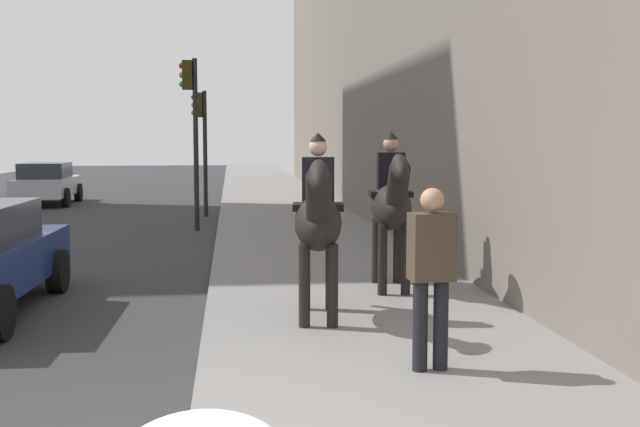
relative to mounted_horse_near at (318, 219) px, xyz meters
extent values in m
ellipsoid|color=black|center=(0.08, -0.01, -0.05)|extent=(1.55, 0.72, 0.66)
cylinder|color=black|center=(-0.38, -0.12, -0.73)|extent=(0.13, 0.13, 0.96)
cylinder|color=black|center=(-0.35, 0.20, -0.73)|extent=(0.13, 0.13, 0.96)
cylinder|color=black|center=(0.51, -0.22, -0.73)|extent=(0.13, 0.13, 0.96)
cylinder|color=black|center=(0.54, 0.10, -0.73)|extent=(0.13, 0.13, 0.96)
cylinder|color=black|center=(-0.69, 0.07, 0.30)|extent=(0.66, 0.35, 0.68)
ellipsoid|color=black|center=(-0.89, 0.10, 0.55)|extent=(0.65, 0.29, 0.49)
cylinder|color=black|center=(0.79, -0.08, -0.15)|extent=(0.29, 0.13, 0.55)
cube|color=black|center=(0.13, -0.01, 0.13)|extent=(0.50, 0.64, 0.08)
cube|color=black|center=(0.13, -0.01, 0.45)|extent=(0.32, 0.41, 0.55)
sphere|color=#D8AD8C|center=(0.13, -0.01, 0.84)|extent=(0.22, 0.22, 0.22)
cone|color=black|center=(0.13, -0.01, 0.96)|extent=(0.22, 0.22, 0.10)
ellipsoid|color=black|center=(1.74, -1.24, -0.03)|extent=(1.55, 0.70, 0.66)
cylinder|color=black|center=(1.28, -1.36, -0.72)|extent=(0.13, 0.13, 0.98)
cylinder|color=black|center=(1.31, -1.04, -0.72)|extent=(0.13, 0.13, 0.98)
cylinder|color=black|center=(2.18, -1.44, -0.72)|extent=(0.13, 0.13, 0.98)
cylinder|color=black|center=(2.21, -1.12, -0.72)|extent=(0.13, 0.13, 0.98)
cylinder|color=black|center=(0.98, -1.17, 0.32)|extent=(0.66, 0.34, 0.68)
ellipsoid|color=black|center=(0.77, -1.15, 0.57)|extent=(0.64, 0.28, 0.49)
cylinder|color=black|center=(2.45, -1.31, -0.13)|extent=(0.29, 0.13, 0.55)
cube|color=black|center=(1.79, -1.25, 0.15)|extent=(0.49, 0.64, 0.08)
cube|color=black|center=(1.79, -1.25, 0.47)|extent=(0.31, 0.40, 0.55)
sphere|color=tan|center=(1.79, -1.25, 0.86)|extent=(0.22, 0.22, 0.22)
cone|color=black|center=(1.79, -1.25, 0.98)|extent=(0.22, 0.22, 0.10)
cylinder|color=black|center=(-2.10, -0.71, -0.78)|extent=(0.14, 0.14, 0.85)
cylinder|color=black|center=(-2.09, -0.91, -0.78)|extent=(0.14, 0.14, 0.85)
cube|color=#3F3326|center=(-2.09, -0.81, -0.05)|extent=(0.29, 0.42, 0.62)
sphere|color=tan|center=(-2.09, -0.81, 0.38)|extent=(0.22, 0.22, 0.22)
cube|color=#B7BABF|center=(18.19, 7.30, -0.71)|extent=(4.09, 1.77, 0.60)
cube|color=#262D38|center=(17.95, 7.29, -0.15)|extent=(2.04, 1.51, 0.52)
cylinder|color=black|center=(19.42, 8.16, -1.01)|extent=(0.65, 0.24, 0.64)
cylinder|color=black|center=(19.47, 6.51, -1.01)|extent=(0.65, 0.24, 0.64)
cylinder|color=black|center=(16.91, 8.09, -1.01)|extent=(0.65, 0.24, 0.64)
cylinder|color=black|center=(16.96, 6.44, -1.01)|extent=(0.65, 0.24, 0.64)
cylinder|color=black|center=(2.61, 3.57, -1.01)|extent=(0.64, 0.23, 0.64)
cylinder|color=black|center=(10.01, 1.86, 0.77)|extent=(0.12, 0.12, 4.19)
cube|color=#2D280C|center=(10.01, 2.04, 2.46)|extent=(0.20, 0.24, 0.70)
sphere|color=red|center=(10.01, 2.17, 2.68)|extent=(0.14, 0.14, 0.14)
sphere|color=orange|center=(10.01, 2.17, 2.46)|extent=(0.14, 0.14, 0.14)
sphere|color=green|center=(10.01, 2.17, 2.24)|extent=(0.14, 0.14, 0.14)
cylinder|color=black|center=(13.36, 1.74, 0.48)|extent=(0.12, 0.12, 3.62)
cube|color=#2D280C|center=(13.36, 1.92, 1.89)|extent=(0.20, 0.24, 0.70)
sphere|color=red|center=(13.36, 2.05, 2.11)|extent=(0.14, 0.14, 0.14)
sphere|color=orange|center=(13.36, 2.05, 1.89)|extent=(0.14, 0.14, 0.14)
sphere|color=green|center=(13.36, 2.05, 1.67)|extent=(0.14, 0.14, 0.14)
camera|label=1|loc=(-8.83, 1.01, 0.94)|focal=42.71mm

